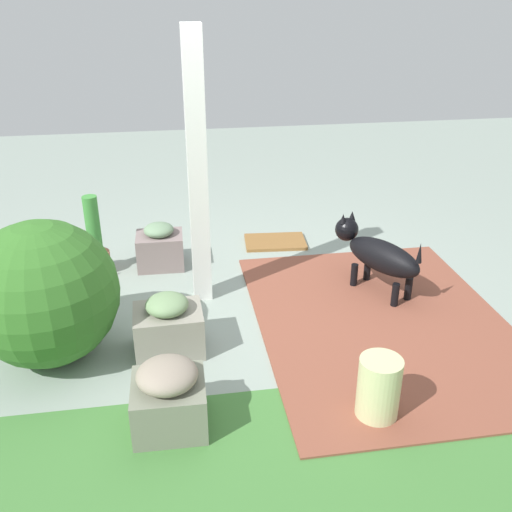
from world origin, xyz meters
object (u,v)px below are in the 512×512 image
object	(u,v)px
stone_planter_far	(169,397)
round_shrub	(44,293)
ceramic_urn	(379,389)
porch_pillar	(197,174)
stone_planter_nearest	(160,247)
terracotta_pot_spiky	(45,263)
doormat	(275,242)
dog	(377,254)
terracotta_pot_tall	(95,245)
stone_planter_mid	(169,326)

from	to	relation	value
stone_planter_far	round_shrub	bearing A→B (deg)	-46.77
ceramic_urn	porch_pillar	bearing A→B (deg)	-60.61
stone_planter_nearest	terracotta_pot_spiky	xyz separation A→B (m)	(0.88, 0.40, 0.10)
doormat	dog	bearing A→B (deg)	120.22
stone_planter_nearest	ceramic_urn	xyz separation A→B (m)	(-1.20, 2.16, 0.01)
terracotta_pot_tall	terracotta_pot_spiky	bearing A→B (deg)	47.18
stone_planter_mid	stone_planter_far	xyz separation A→B (m)	(0.02, 0.75, 0.01)
porch_pillar	stone_planter_far	world-z (taller)	porch_pillar
stone_planter_nearest	round_shrub	world-z (taller)	round_shrub
stone_planter_mid	dog	size ratio (longest dim) A/B	0.58
stone_planter_nearest	round_shrub	xyz separation A→B (m)	(0.72, 1.25, 0.29)
stone_planter_mid	dog	bearing A→B (deg)	-161.11
stone_planter_far	stone_planter_mid	bearing A→B (deg)	-91.17
round_shrub	ceramic_urn	size ratio (longest dim) A/B	2.46
dog	ceramic_urn	size ratio (longest dim) A/B	2.05
stone_planter_far	ceramic_urn	distance (m)	1.17
terracotta_pot_tall	doormat	world-z (taller)	terracotta_pot_tall
stone_planter_far	round_shrub	distance (m)	1.13
stone_planter_mid	terracotta_pot_spiky	distance (m)	1.30
round_shrub	doormat	distance (m)	2.43
porch_pillar	stone_planter_mid	size ratio (longest dim) A/B	4.38
terracotta_pot_tall	doormat	xyz separation A→B (m)	(-1.62, -0.34, -0.23)
porch_pillar	stone_planter_far	xyz separation A→B (m)	(0.29, 1.45, -0.81)
round_shrub	terracotta_pot_tall	xyz separation A→B (m)	(-0.19, -1.22, -0.23)
porch_pillar	terracotta_pot_spiky	distance (m)	1.42
stone_planter_far	dog	world-z (taller)	dog
round_shrub	terracotta_pot_spiky	size ratio (longest dim) A/B	1.58
stone_planter_far	terracotta_pot_tall	size ratio (longest dim) A/B	0.62
stone_planter_mid	round_shrub	bearing A→B (deg)	-3.70
dog	stone_planter_far	bearing A→B (deg)	38.25
stone_planter_far	terracotta_pot_spiky	size ratio (longest dim) A/B	0.70
porch_pillar	stone_planter_mid	xyz separation A→B (m)	(0.28, 0.70, -0.83)
round_shrub	doormat	xyz separation A→B (m)	(-1.81, -1.56, -0.46)
stone_planter_far	doormat	distance (m)	2.60
round_shrub	terracotta_pot_spiky	xyz separation A→B (m)	(0.16, -0.85, -0.19)
ceramic_urn	terracotta_pot_tall	bearing A→B (deg)	-50.86
dog	stone_planter_nearest	bearing A→B (deg)	-23.41
terracotta_pot_tall	doormat	distance (m)	1.67
porch_pillar	round_shrub	size ratio (longest dim) A/B	2.13
porch_pillar	doormat	size ratio (longest dim) A/B	3.54
porch_pillar	terracotta_pot_spiky	bearing A→B (deg)	-9.58
terracotta_pot_spiky	terracotta_pot_tall	world-z (taller)	terracotta_pot_tall
stone_planter_nearest	terracotta_pot_tall	distance (m)	0.54
terracotta_pot_tall	ceramic_urn	distance (m)	2.75
porch_pillar	stone_planter_nearest	distance (m)	1.07
dog	porch_pillar	bearing A→B (deg)	-5.60
stone_planter_nearest	doormat	distance (m)	1.14
porch_pillar	ceramic_urn	world-z (taller)	porch_pillar
stone_planter_mid	doormat	size ratio (longest dim) A/B	0.81
ceramic_urn	doormat	world-z (taller)	ceramic_urn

